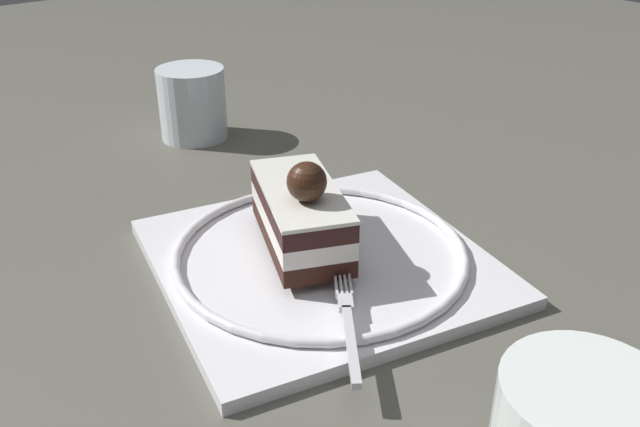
{
  "coord_description": "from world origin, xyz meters",
  "views": [
    {
      "loc": [
        0.28,
        0.37,
        0.29
      ],
      "look_at": [
        -0.01,
        0.02,
        0.05
      ],
      "focal_mm": 38.24,
      "sensor_mm": 36.0,
      "label": 1
    }
  ],
  "objects": [
    {
      "name": "drink_glass_far",
      "position": [
        -0.07,
        -0.29,
        0.04
      ],
      "size": [
        0.07,
        0.07,
        0.08
      ],
      "color": "silver",
      "rests_on": "ground_plane"
    },
    {
      "name": "fork",
      "position": [
        0.04,
        0.1,
        0.02
      ],
      "size": [
        0.07,
        0.1,
        0.0
      ],
      "color": "silver",
      "rests_on": "dessert_plate"
    },
    {
      "name": "dessert_plate",
      "position": [
        -0.01,
        0.02,
        0.01
      ],
      "size": [
        0.29,
        0.29,
        0.02
      ],
      "color": "white",
      "rests_on": "ground_plane"
    },
    {
      "name": "cake_slice",
      "position": [
        -0.0,
        -0.0,
        0.04
      ],
      "size": [
        0.1,
        0.13,
        0.08
      ],
      "color": "black",
      "rests_on": "dessert_plate"
    },
    {
      "name": "ground_plane",
      "position": [
        0.0,
        0.0,
        0.0
      ],
      "size": [
        2.4,
        2.4,
        0.0
      ],
      "primitive_type": "plane",
      "color": "#545349"
    }
  ]
}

